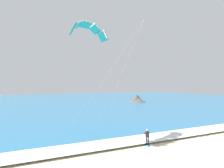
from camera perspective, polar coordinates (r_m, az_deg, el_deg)
sea at (r=78.89m, az=-17.32°, el=-4.75°), size 200.00×120.00×0.20m
surf_foam at (r=23.28m, az=7.57°, el=-15.24°), size 200.00×3.18×0.04m
surfboard at (r=22.03m, az=9.94°, el=-16.63°), size 0.85×1.47×0.09m
kitesurfer at (r=21.81m, az=9.92°, el=-14.31°), size 0.63×0.62×1.69m
kite_primary at (r=28.18m, az=-6.77°, el=15.17°), size 6.14×9.67×13.56m
headland_right at (r=72.76m, az=7.30°, el=-4.28°), size 5.88×6.84×2.73m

